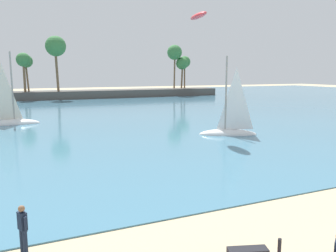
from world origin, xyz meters
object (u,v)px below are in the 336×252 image
object	(u,v)px
sailboat_near_shore	(10,117)
sailboat_mid_bay	(229,127)
person_at_waterline	(23,229)
kite_aloft_high_over_bay	(198,16)

from	to	relation	value
sailboat_near_shore	sailboat_mid_bay	bearing A→B (deg)	-39.28
person_at_waterline	sailboat_mid_bay	xyz separation A→B (m)	(17.99, 14.99, -0.13)
person_at_waterline	sailboat_mid_bay	distance (m)	23.42
person_at_waterline	sailboat_near_shore	xyz separation A→B (m)	(-0.75, 30.31, -0.06)
sailboat_near_shore	person_at_waterline	bearing A→B (deg)	-88.59
sailboat_mid_bay	kite_aloft_high_over_bay	bearing A→B (deg)	165.80
kite_aloft_high_over_bay	sailboat_near_shore	bearing A→B (deg)	-121.52
sailboat_near_shore	kite_aloft_high_over_bay	bearing A→B (deg)	-42.81
sailboat_mid_bay	kite_aloft_high_over_bay	xyz separation A→B (m)	(-3.01, 0.76, 9.92)
sailboat_near_shore	kite_aloft_high_over_bay	distance (m)	23.58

